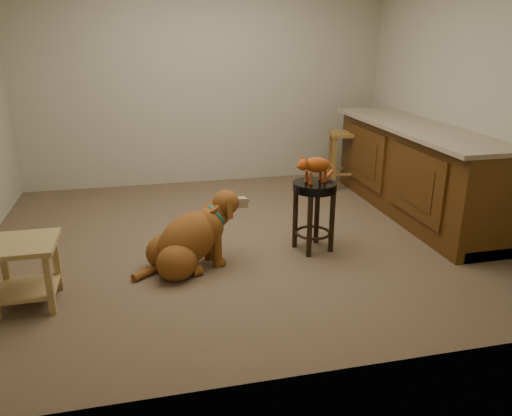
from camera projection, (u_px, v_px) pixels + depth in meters
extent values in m
cube|color=brown|center=(238.00, 239.00, 4.65)|extent=(4.50, 4.00, 0.01)
cube|color=#A5A185|center=(205.00, 78.00, 6.05)|extent=(4.50, 0.04, 2.60)
cube|color=#A5A185|center=(315.00, 148.00, 2.38)|extent=(4.50, 0.04, 2.60)
cube|color=#A5A185|center=(470.00, 91.00, 4.70)|extent=(0.04, 4.00, 2.60)
cube|color=#51300E|center=(415.00, 172.00, 5.19)|extent=(0.60, 2.50, 0.90)
cube|color=gray|center=(417.00, 127.00, 5.03)|extent=(0.70, 2.56, 0.04)
cube|color=black|center=(415.00, 208.00, 5.33)|extent=(0.52, 2.50, 0.10)
cube|color=#51300E|center=(416.00, 184.00, 4.60)|extent=(0.02, 0.90, 0.62)
cube|color=#51300E|center=(365.00, 157.00, 5.61)|extent=(0.02, 0.90, 0.62)
cube|color=#42260B|center=(415.00, 184.00, 4.60)|extent=(0.02, 0.60, 0.40)
cube|color=#42260B|center=(364.00, 157.00, 5.61)|extent=(0.02, 0.60, 0.40)
cylinder|color=black|center=(317.00, 214.00, 4.50)|extent=(0.05, 0.05, 0.54)
cylinder|color=black|center=(295.00, 218.00, 4.40)|extent=(0.05, 0.05, 0.54)
cylinder|color=black|center=(332.00, 222.00, 4.31)|extent=(0.05, 0.05, 0.54)
cylinder|color=black|center=(310.00, 227.00, 4.21)|extent=(0.05, 0.05, 0.54)
torus|color=black|center=(313.00, 233.00, 4.39)|extent=(0.39, 0.39, 0.03)
cylinder|color=black|center=(315.00, 187.00, 4.25)|extent=(0.38, 0.38, 0.07)
cube|color=brown|center=(354.00, 159.00, 6.25)|extent=(0.05, 0.05, 0.65)
cube|color=brown|center=(330.00, 159.00, 6.24)|extent=(0.05, 0.05, 0.65)
cube|color=brown|center=(359.00, 165.00, 5.97)|extent=(0.05, 0.05, 0.65)
cube|color=brown|center=(334.00, 165.00, 5.96)|extent=(0.05, 0.05, 0.65)
cube|color=brown|center=(346.00, 134.00, 5.99)|extent=(0.44, 0.44, 0.04)
cube|color=#9C7E48|center=(57.00, 263.00, 3.67)|extent=(0.04, 0.04, 0.44)
cube|color=#9C7E48|center=(5.00, 267.00, 3.60)|extent=(0.04, 0.04, 0.44)
cube|color=#9C7E48|center=(49.00, 285.00, 3.35)|extent=(0.04, 0.04, 0.44)
cube|color=#9C7E48|center=(21.00, 244.00, 3.39)|extent=(0.46, 0.46, 0.04)
cube|color=#9C7E48|center=(29.00, 288.00, 3.50)|extent=(0.39, 0.39, 0.03)
ellipsoid|color=brown|center=(166.00, 251.00, 4.06)|extent=(0.39, 0.35, 0.30)
ellipsoid|color=brown|center=(177.00, 262.00, 3.86)|extent=(0.39, 0.35, 0.30)
cylinder|color=brown|center=(183.00, 258.00, 4.18)|extent=(0.10, 0.11, 0.09)
cylinder|color=brown|center=(197.00, 271.00, 3.96)|extent=(0.10, 0.11, 0.09)
ellipsoid|color=brown|center=(189.00, 239.00, 3.99)|extent=(0.75, 0.54, 0.60)
ellipsoid|color=brown|center=(208.00, 226.00, 4.05)|extent=(0.32, 0.34, 0.30)
cylinder|color=brown|center=(208.00, 240.00, 4.19)|extent=(0.10, 0.10, 0.35)
cylinder|color=brown|center=(217.00, 247.00, 4.06)|extent=(0.10, 0.10, 0.35)
sphere|color=brown|center=(212.00, 255.00, 4.26)|extent=(0.09, 0.09, 0.09)
sphere|color=brown|center=(221.00, 263.00, 4.12)|extent=(0.09, 0.09, 0.09)
cylinder|color=brown|center=(216.00, 214.00, 4.06)|extent=(0.26, 0.22, 0.22)
ellipsoid|color=brown|center=(226.00, 203.00, 4.08)|extent=(0.27, 0.26, 0.21)
cube|color=#90775A|center=(239.00, 202.00, 4.14)|extent=(0.16, 0.12, 0.10)
sphere|color=black|center=(246.00, 200.00, 4.17)|extent=(0.05, 0.05, 0.05)
cube|color=brown|center=(219.00, 203.00, 4.16)|extent=(0.06, 0.07, 0.16)
cube|color=brown|center=(229.00, 210.00, 4.00)|extent=(0.06, 0.07, 0.16)
torus|color=#0E7770|center=(216.00, 215.00, 4.06)|extent=(0.18, 0.23, 0.18)
cylinder|color=#D8BF4C|center=(221.00, 221.00, 4.11)|extent=(0.02, 0.04, 0.04)
cylinder|color=brown|center=(148.00, 272.00, 3.94)|extent=(0.26, 0.22, 0.06)
ellipsoid|color=#9B3C0F|center=(317.00, 165.00, 4.19)|extent=(0.29, 0.19, 0.17)
cylinder|color=#9B3C0F|center=(306.00, 177.00, 4.22)|extent=(0.03, 0.03, 0.10)
sphere|color=#9B3C0F|center=(306.00, 181.00, 4.24)|extent=(0.03, 0.03, 0.03)
cylinder|color=#9B3C0F|center=(311.00, 179.00, 4.16)|extent=(0.03, 0.03, 0.10)
sphere|color=#9B3C0F|center=(311.00, 183.00, 4.18)|extent=(0.03, 0.03, 0.03)
cylinder|color=#9B3C0F|center=(320.00, 175.00, 4.29)|extent=(0.03, 0.03, 0.10)
sphere|color=#9B3C0F|center=(320.00, 179.00, 4.30)|extent=(0.03, 0.03, 0.03)
cylinder|color=#9B3C0F|center=(325.00, 177.00, 4.23)|extent=(0.03, 0.03, 0.10)
sphere|color=#9B3C0F|center=(325.00, 181.00, 4.24)|extent=(0.03, 0.03, 0.03)
sphere|color=#9B3C0F|center=(303.00, 165.00, 4.13)|extent=(0.10, 0.10, 0.10)
sphere|color=#9B3C0F|center=(299.00, 166.00, 4.11)|extent=(0.04, 0.04, 0.04)
sphere|color=brown|center=(297.00, 167.00, 4.11)|extent=(0.01, 0.01, 0.01)
cone|color=#9B3C0F|center=(302.00, 158.00, 4.14)|extent=(0.05, 0.05, 0.05)
cone|color=#C66B60|center=(302.00, 158.00, 4.14)|extent=(0.03, 0.03, 0.03)
cone|color=#9B3C0F|center=(306.00, 159.00, 4.09)|extent=(0.05, 0.05, 0.05)
cone|color=#C66B60|center=(306.00, 160.00, 4.09)|extent=(0.03, 0.03, 0.03)
cylinder|color=#9B3C0F|center=(327.00, 177.00, 4.33)|extent=(0.17, 0.15, 0.10)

